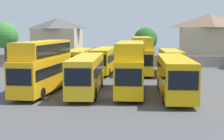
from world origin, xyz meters
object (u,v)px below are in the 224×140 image
Objects in this scene: bus_3 at (131,65)px; house_terrace_left at (58,39)px; bus_4 at (175,74)px; house_terrace_centre at (209,37)px; bus_2 at (87,72)px; tree_behind_wall at (146,39)px; bus_7 at (141,53)px; bus_8 at (171,60)px; tree_left_of_lot at (5,35)px; bus_1 at (43,64)px; bus_5 at (79,59)px; bus_6 at (104,59)px.

house_terrace_left is (-16.88, 34.80, 1.56)m from bus_3.
bus_4 is 1.11× the size of house_terrace_centre.
tree_behind_wall is (5.15, 27.68, 2.41)m from bus_2.
bus_7 is 1.27× the size of house_terrace_left.
bus_8 is at bearing 80.97° from bus_7.
bus_3 is 1.14× the size of house_terrace_left.
bus_7 is at bearing -169.82° from bus_4.
tree_left_of_lot reaches higher than tree_behind_wall.
bus_1 is 15.38m from bus_5.
bus_1 reaches higher than bus_3.
house_terrace_centre is (21.30, 34.49, 1.87)m from bus_1.
bus_2 is at bearing -33.57° from bus_8.
bus_7 reaches higher than bus_1.
house_terrace_left is 1.22× the size of tree_left_of_lot.
bus_4 is 1.06× the size of bus_7.
bus_5 is at bearing -93.46° from bus_7.
bus_3 is 0.92× the size of bus_6.
bus_8 is (0.58, 15.60, -0.12)m from bus_4.
bus_1 is at bearing -93.74° from bus_4.
bus_8 is at bearing -42.64° from house_terrace_left.
bus_7 is at bearing 91.80° from bus_6.
tree_behind_wall is at bearing 13.35° from tree_left_of_lot.
tree_behind_wall is at bearing 176.45° from bus_3.
house_terrace_left is (-8.46, 35.07, 1.53)m from bus_1.
bus_4 is at bearing 83.01° from bus_2.
house_terrace_centre is (12.88, 34.22, 1.90)m from bus_3.
bus_2 is 1.01× the size of bus_5.
bus_2 is 8.27m from bus_4.
house_terrace_left reaches higher than bus_7.
bus_6 is at bearing -21.28° from tree_left_of_lot.
bus_5 is 3.55m from bus_6.
house_terrace_centre reaches higher than bus_3.
house_terrace_centre is 1.48× the size of tree_left_of_lot.
bus_2 is at bearing -70.07° from house_terrace_left.
bus_6 is at bearing -93.45° from bus_7.
tree_behind_wall is at bearing -150.63° from house_terrace_centre.
tree_left_of_lot is at bearing -132.84° from bus_4.
bus_7 reaches higher than bus_6.
bus_6 is (-4.63, 15.17, -0.78)m from bus_3.
bus_5 is 0.99× the size of bus_7.
house_terrace_centre is (17.08, 34.39, 2.65)m from bus_2.
tree_left_of_lot is at bearing -112.63° from house_terrace_left.
bus_1 is at bearing -34.86° from bus_7.
bus_4 is 1.08× the size of bus_6.
bus_2 is 16.20m from bus_7.
tree_behind_wall is (17.84, -7.29, 0.09)m from house_terrace_left.
bus_2 reaches higher than bus_4.
bus_3 is 0.85× the size of bus_4.
house_terrace_left is (-12.68, 34.97, 2.31)m from bus_2.
bus_4 is 1.34× the size of house_terrace_left.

